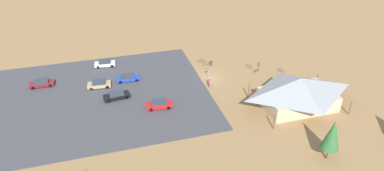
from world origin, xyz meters
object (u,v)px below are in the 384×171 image
Objects in this scene: car_tan_inner_stall at (99,84)px; car_black_back_corner at (117,95)px; car_blue_end_stall at (128,78)px; bicycle_blue_front_row at (283,77)px; bicycle_purple_yard_left at (202,61)px; pine_far_east at (332,135)px; bicycle_green_edge_north at (259,64)px; bicycle_black_yard_center at (256,71)px; bicycle_white_back_row at (249,66)px; car_red_front_row at (159,104)px; bicycle_yellow_yard_front at (206,64)px; trash_bin at (211,63)px; lot_sign at (208,71)px; car_white_aisle_side at (105,63)px; car_maroon_near_entry at (42,83)px; bicycle_orange_edge_south at (281,70)px; bike_pavilion at (299,91)px; visitor_by_pavilion at (209,82)px.

car_tan_inner_stall reaches higher than car_black_back_corner.
car_tan_inner_stall is 5.63m from car_blue_end_stall.
bicycle_blue_front_row is at bearing 165.85° from car_blue_end_stall.
pine_far_east is at bearing 102.83° from bicycle_purple_yard_left.
bicycle_black_yard_center is (1.85, 2.59, -0.03)m from bicycle_green_edge_north.
pine_far_east reaches higher than bicycle_white_back_row.
car_red_front_row reaches higher than bicycle_white_back_row.
car_black_back_corner is (19.59, 7.99, 0.36)m from bicycle_yellow_yard_front.
bicycle_purple_yard_left is at bearing -29.91° from bicycle_white_back_row.
trash_bin is 15.19m from bicycle_blue_front_row.
car_white_aisle_side is (19.36, -10.72, -0.67)m from lot_sign.
pine_far_east is 1.45× the size of car_maroon_near_entry.
bicycle_white_back_row is 10.22m from bicycle_purple_yard_left.
car_blue_end_stall is at bearing -9.24° from bicycle_orange_edge_south.
car_tan_inner_stall is 0.96× the size of car_blue_end_stall.
bicycle_white_back_row is 0.98× the size of bicycle_blue_front_row.
bicycle_green_edge_north is 12.22m from bicycle_purple_yard_left.
lot_sign is at bearing 9.02° from bicycle_green_edge_north.
bicycle_blue_front_row is 17.44m from bicycle_purple_yard_left.
bicycle_purple_yard_left is 16.72m from car_blue_end_stall.
bicycle_blue_front_row is at bearing 140.11° from bicycle_purple_yard_left.
car_maroon_near_entry is 1.01× the size of car_white_aisle_side.
car_black_back_corner reaches higher than bicycle_purple_yard_left.
car_maroon_near_entry reaches higher than bicycle_orange_edge_south.
car_red_front_row is at bearing 45.47° from bicycle_yellow_yard_front.
car_red_front_row is (-9.52, 10.04, 0.03)m from car_tan_inner_stall.
bicycle_black_yard_center is 0.34× the size of car_red_front_row.
car_red_front_row reaches higher than car_maroon_near_entry.
car_maroon_near_entry is at bearing -8.50° from bicycle_black_yard_center.
bicycle_green_edge_north is 0.34× the size of car_black_back_corner.
car_black_back_corner is (19.08, 9.70, 0.31)m from bicycle_purple_yard_left.
bicycle_green_edge_north is at bearing 179.70° from car_tan_inner_stall.
car_white_aisle_side is 0.92× the size of car_black_back_corner.
bicycle_purple_yard_left is at bearing -46.76° from trash_bin.
car_blue_end_stall is (-5.53, -1.01, -0.03)m from car_tan_inner_stall.
car_black_back_corner is (29.79, -11.01, -2.32)m from bike_pavilion.
trash_bin is at bearing -18.50° from bicycle_green_edge_north.
bicycle_blue_front_row is 0.36× the size of car_blue_end_stall.
trash_bin is 0.55× the size of bicycle_white_back_row.
bicycle_purple_yard_left is 20.58m from car_white_aisle_side.
bike_pavilion is 3.12× the size of car_blue_end_stall.
car_black_back_corner is at bearing 26.96° from bicycle_purple_yard_left.
visitor_by_pavilion reaches higher than bicycle_yellow_yard_front.
bicycle_blue_front_row is 15.98m from bicycle_yellow_yard_front.
bike_pavilion is 3.25× the size of car_white_aisle_side.
trash_bin is (9.15, -19.06, -2.58)m from bike_pavilion.
car_maroon_near_entry reaches higher than car_blue_end_stall.
bicycle_black_yard_center is 42.15m from car_maroon_near_entry.
bicycle_white_back_row is at bearing -155.49° from car_red_front_row.
car_black_back_corner is (-2.76, 4.99, -0.03)m from car_tan_inner_stall.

